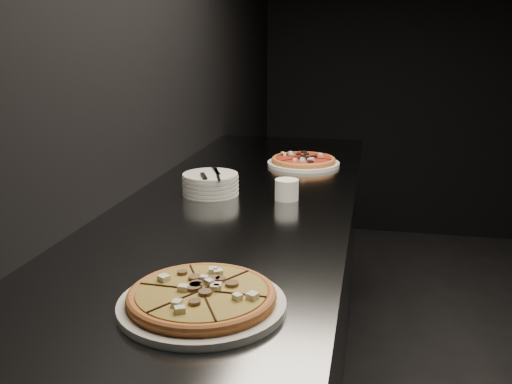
% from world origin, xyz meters
% --- Properties ---
extents(wall_left, '(0.02, 5.00, 2.80)m').
position_xyz_m(wall_left, '(-2.50, 0.00, 1.40)').
color(wall_left, black).
rests_on(wall_left, floor).
extents(counter, '(0.74, 2.44, 0.92)m').
position_xyz_m(counter, '(-2.13, 0.00, 0.46)').
color(counter, slate).
rests_on(counter, floor).
extents(pizza_mushroom, '(0.33, 0.33, 0.04)m').
position_xyz_m(pizza_mushroom, '(-2.02, -0.73, 0.94)').
color(pizza_mushroom, silver).
rests_on(pizza_mushroom, counter).
extents(pizza_tomato, '(0.31, 0.31, 0.03)m').
position_xyz_m(pizza_tomato, '(-1.99, 0.58, 0.94)').
color(pizza_tomato, silver).
rests_on(pizza_tomato, counter).
extents(plate_stack, '(0.19, 0.19, 0.07)m').
position_xyz_m(plate_stack, '(-2.24, 0.08, 0.96)').
color(plate_stack, silver).
rests_on(plate_stack, counter).
extents(cutlery, '(0.07, 0.20, 0.01)m').
position_xyz_m(cutlery, '(-2.23, 0.06, 0.99)').
color(cutlery, silver).
rests_on(cutlery, plate_stack).
extents(ramekin, '(0.08, 0.08, 0.07)m').
position_xyz_m(ramekin, '(-1.98, 0.06, 0.96)').
color(ramekin, white).
rests_on(ramekin, counter).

